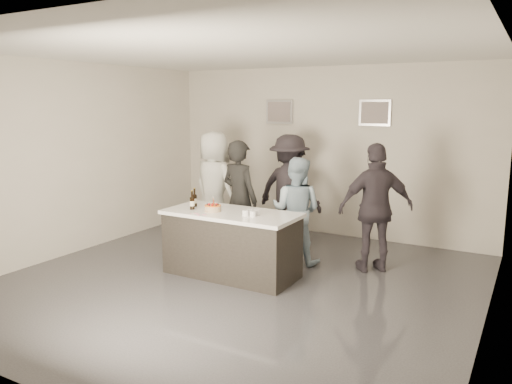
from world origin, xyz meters
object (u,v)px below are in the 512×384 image
beer_bottle_a (195,198)px  person_guest_back (289,189)px  person_guest_left (214,186)px  person_guest_right (376,208)px  cake (213,209)px  bar_counter (232,244)px  beer_bottle_b (192,200)px  person_main_black (240,199)px  person_main_blue (296,210)px

beer_bottle_a → person_guest_back: bearing=71.7°
person_guest_left → person_guest_right: person_guest_left is taller
cake → person_guest_right: (1.90, 1.26, -0.03)m
bar_counter → beer_bottle_b: beer_bottle_b is taller
bar_counter → beer_bottle_b: (-0.56, -0.14, 0.58)m
cake → person_main_black: 0.90m
bar_counter → beer_bottle_a: (-0.65, 0.04, 0.58)m
bar_counter → person_main_black: 0.98m
cake → beer_bottle_b: size_ratio=0.88×
beer_bottle_b → person_guest_back: 2.09m
person_main_black → beer_bottle_b: bearing=90.3°
person_main_blue → person_guest_left: (-1.75, 0.42, 0.15)m
beer_bottle_b → person_guest_back: size_ratio=0.14×
person_main_black → person_guest_right: (2.02, 0.37, 0.01)m
bar_counter → person_main_blue: (0.53, 0.96, 0.34)m
person_guest_left → person_guest_back: bearing=-140.0°
cake → person_main_blue: (0.76, 1.06, -0.14)m
cake → person_guest_left: (-0.99, 1.48, 0.01)m
person_main_blue → person_main_black: bearing=6.6°
cake → beer_bottle_a: beer_bottle_a is taller
person_guest_left → person_guest_right: bearing=-167.4°
bar_counter → beer_bottle_a: bearing=176.2°
person_guest_left → beer_bottle_a: bearing=130.4°
bar_counter → person_main_black: size_ratio=1.03×
beer_bottle_b → person_main_black: person_main_black is taller
cake → person_guest_right: bearing=33.4°
person_main_black → person_guest_left: size_ratio=0.96×
person_main_blue → person_guest_left: bearing=-17.8°
person_main_blue → person_guest_right: 1.16m
beer_bottle_a → person_guest_back: (0.61, 1.85, -0.11)m
person_guest_back → bar_counter: bearing=99.2°
person_main_blue → person_guest_right: (1.14, 0.20, 0.12)m
bar_counter → person_guest_left: size_ratio=0.98×
beer_bottle_a → person_guest_left: size_ratio=0.14×
person_main_blue → person_guest_back: (-0.56, 0.93, 0.13)m
person_guest_right → person_main_black: bearing=-25.8°
person_main_black → person_guest_back: (0.32, 1.10, 0.02)m
person_main_black → person_guest_left: (-0.87, 0.59, 0.04)m
person_main_black → person_guest_left: 1.06m
person_guest_right → person_guest_back: bearing=-59.2°
beer_bottle_b → person_guest_back: (0.52, 2.03, -0.11)m
cake → person_guest_left: person_guest_left is taller
person_main_blue → bar_counter: bearing=57.1°
beer_bottle_b → person_guest_left: size_ratio=0.14×
cake → person_guest_right: size_ratio=0.12×
bar_counter → person_main_blue: bearing=61.4°
person_main_black → person_main_blue: person_main_black is taller
beer_bottle_a → beer_bottle_b: size_ratio=1.00×
cake → person_guest_left: bearing=123.7°
person_guest_left → cake: bearing=140.7°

